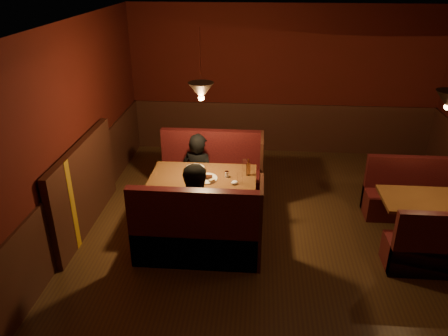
# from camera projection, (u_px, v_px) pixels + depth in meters

# --- Properties ---
(room) EXTENTS (6.02, 7.02, 2.92)m
(room) POSITION_uv_depth(u_px,v_px,m) (270.00, 179.00, 5.59)
(room) COLOR #442B19
(room) RESTS_ON ground
(main_table) EXTENTS (1.51, 0.92, 1.06)m
(main_table) POSITION_uv_depth(u_px,v_px,m) (204.00, 188.00, 6.29)
(main_table) COLOR #4E2715
(main_table) RESTS_ON ground
(main_bench_far) EXTENTS (1.66, 0.59, 1.13)m
(main_bench_far) POSITION_uv_depth(u_px,v_px,m) (212.00, 178.00, 7.17)
(main_bench_far) COLOR black
(main_bench_far) RESTS_ON ground
(main_bench_near) EXTENTS (1.66, 0.59, 1.13)m
(main_bench_near) POSITION_uv_depth(u_px,v_px,m) (198.00, 237.00, 5.63)
(main_bench_near) COLOR black
(main_bench_near) RESTS_ON ground
(second_table) EXTENTS (1.17, 0.75, 0.66)m
(second_table) POSITION_uv_depth(u_px,v_px,m) (424.00, 210.00, 5.99)
(second_table) COLOR #4E2715
(second_table) RESTS_ON ground
(second_bench_far) EXTENTS (1.30, 0.48, 0.93)m
(second_bench_far) POSITION_uv_depth(u_px,v_px,m) (408.00, 197.00, 6.70)
(second_bench_far) COLOR black
(second_bench_far) RESTS_ON ground
(second_bench_near) EXTENTS (1.30, 0.48, 0.93)m
(second_bench_near) POSITION_uv_depth(u_px,v_px,m) (441.00, 252.00, 5.44)
(second_bench_near) COLOR black
(second_bench_near) RESTS_ON ground
(diner_a) EXTENTS (0.66, 0.55, 1.56)m
(diner_a) POSITION_uv_depth(u_px,v_px,m) (198.00, 160.00, 6.80)
(diner_a) COLOR black
(diner_a) RESTS_ON ground
(diner_b) EXTENTS (0.96, 0.85, 1.63)m
(diner_b) POSITION_uv_depth(u_px,v_px,m) (199.00, 199.00, 5.61)
(diner_b) COLOR black
(diner_b) RESTS_ON ground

